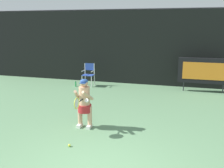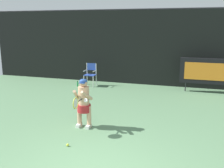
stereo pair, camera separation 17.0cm
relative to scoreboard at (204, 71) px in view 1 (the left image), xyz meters
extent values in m
cube|color=black|center=(-2.29, 0.82, 0.85)|extent=(18.00, 0.12, 3.60)
cylinder|color=#38383D|center=(-2.29, 0.82, 2.68)|extent=(18.00, 0.05, 0.05)
cube|color=black|center=(0.00, 0.00, 0.00)|extent=(2.20, 0.20, 1.10)
cube|color=orange|center=(0.00, -0.10, 0.00)|extent=(1.80, 0.01, 0.75)
cylinder|color=#2D2D33|center=(-0.83, 0.00, -0.75)|extent=(0.05, 0.05, 0.40)
cylinder|color=#2D2D33|center=(0.83, 0.00, -0.75)|extent=(0.05, 0.05, 0.40)
cylinder|color=white|center=(-5.51, -0.52, -0.69)|extent=(0.04, 0.04, 0.52)
cylinder|color=white|center=(-5.03, -0.52, -0.69)|extent=(0.04, 0.04, 0.52)
cylinder|color=white|center=(-5.51, -0.12, -0.69)|extent=(0.04, 0.04, 0.52)
cylinder|color=white|center=(-5.03, -0.12, -0.69)|extent=(0.04, 0.04, 0.52)
cube|color=#29449B|center=(-5.27, -0.32, -0.41)|extent=(0.52, 0.44, 0.03)
cylinder|color=white|center=(-5.51, -0.12, -0.15)|extent=(0.04, 0.04, 0.56)
cylinder|color=white|center=(-5.03, -0.12, -0.15)|extent=(0.04, 0.04, 0.56)
cube|color=#29449B|center=(-5.27, -0.12, -0.04)|extent=(0.48, 0.02, 0.34)
cylinder|color=white|center=(-5.51, -0.32, -0.21)|extent=(0.04, 0.44, 0.04)
cylinder|color=white|center=(-5.03, -0.32, -0.21)|extent=(0.04, 0.44, 0.04)
cylinder|color=green|center=(-5.80, -0.63, -0.83)|extent=(0.07, 0.07, 0.24)
cylinder|color=black|center=(-5.80, -0.63, -0.69)|extent=(0.03, 0.03, 0.03)
cube|color=white|center=(-3.61, -5.28, -0.90)|extent=(0.11, 0.26, 0.09)
cube|color=white|center=(-3.31, -5.28, -0.90)|extent=(0.11, 0.26, 0.09)
cylinder|color=tan|center=(-3.61, -5.23, -0.62)|extent=(0.13, 0.13, 0.65)
cylinder|color=tan|center=(-3.31, -5.23, -0.62)|extent=(0.13, 0.13, 0.65)
cylinder|color=#A32225|center=(-3.46, -5.23, -0.38)|extent=(0.39, 0.39, 0.22)
cylinder|color=tan|center=(-3.46, -5.23, -0.02)|extent=(0.31, 0.31, 0.56)
sphere|color=tan|center=(-3.46, -5.23, 0.36)|extent=(0.22, 0.22, 0.22)
ellipsoid|color=#284C93|center=(-3.46, -5.23, 0.42)|extent=(0.22, 0.22, 0.12)
cube|color=#284C93|center=(-3.46, -5.33, 0.38)|extent=(0.17, 0.12, 0.02)
cylinder|color=tan|center=(-3.63, -5.40, 0.05)|extent=(0.20, 0.48, 0.37)
cylinder|color=tan|center=(-3.30, -5.40, 0.05)|extent=(0.20, 0.48, 0.37)
cylinder|color=white|center=(-3.28, -5.52, -0.05)|extent=(0.13, 0.13, 0.12)
cylinder|color=black|center=(-3.45, -5.50, -0.06)|extent=(0.03, 0.28, 0.03)
torus|color=#D1D13C|center=(-3.45, -5.80, -0.06)|extent=(0.02, 0.31, 0.31)
ellipsoid|color=silver|center=(-3.45, -5.80, -0.06)|extent=(0.01, 0.26, 0.26)
sphere|color=#CCDB3D|center=(-3.35, -6.52, -0.91)|extent=(0.07, 0.07, 0.07)
camera|label=1|loc=(-0.69, -11.92, 1.97)|focal=42.15mm
camera|label=2|loc=(-0.53, -11.87, 1.97)|focal=42.15mm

